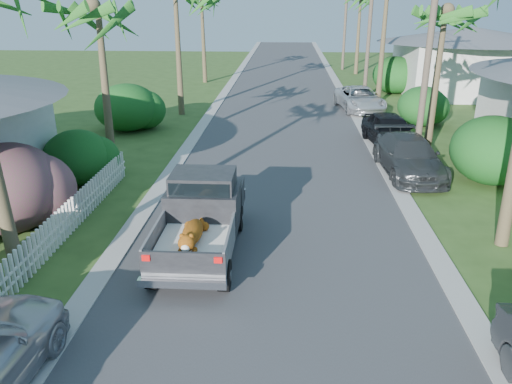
# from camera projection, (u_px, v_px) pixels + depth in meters

# --- Properties ---
(ground) EXTENTS (120.00, 120.00, 0.00)m
(ground) POSITION_uv_depth(u_px,v_px,m) (268.00, 384.00, 8.89)
(ground) COLOR #314D1D
(ground) RESTS_ON ground
(road) EXTENTS (8.00, 100.00, 0.02)m
(road) POSITION_uv_depth(u_px,v_px,m) (283.00, 105.00, 32.15)
(road) COLOR #38383A
(road) RESTS_ON ground
(curb_left) EXTENTS (0.60, 100.00, 0.06)m
(curb_left) POSITION_uv_depth(u_px,v_px,m) (217.00, 104.00, 32.38)
(curb_left) COLOR #A5A39E
(curb_left) RESTS_ON ground
(curb_right) EXTENTS (0.60, 100.00, 0.06)m
(curb_right) POSITION_uv_depth(u_px,v_px,m) (350.00, 106.00, 31.90)
(curb_right) COLOR #A5A39E
(curb_right) RESTS_ON ground
(pickup_truck) EXTENTS (1.98, 5.12, 2.06)m
(pickup_truck) POSITION_uv_depth(u_px,v_px,m) (202.00, 212.00, 13.53)
(pickup_truck) COLOR black
(pickup_truck) RESTS_ON ground
(parked_car_rm) EXTENTS (2.30, 5.06, 1.44)m
(parked_car_rm) POSITION_uv_depth(u_px,v_px,m) (409.00, 156.00, 19.31)
(parked_car_rm) COLOR #2D3133
(parked_car_rm) RESTS_ON ground
(parked_car_rf) EXTENTS (2.31, 4.59, 1.50)m
(parked_car_rf) POSITION_uv_depth(u_px,v_px,m) (390.00, 130.00, 23.00)
(parked_car_rf) COLOR black
(parked_car_rf) RESTS_ON ground
(parked_car_rd) EXTENTS (2.94, 5.27, 1.39)m
(parked_car_rd) POSITION_uv_depth(u_px,v_px,m) (359.00, 99.00, 30.51)
(parked_car_rd) COLOR silver
(parked_car_rd) RESTS_ON ground
(palm_l_b) EXTENTS (4.40, 4.40, 7.40)m
(palm_l_b) POSITION_uv_depth(u_px,v_px,m) (96.00, 7.00, 18.22)
(palm_l_b) COLOR brown
(palm_l_b) RESTS_ON ground
(palm_r_b) EXTENTS (4.40, 4.40, 7.20)m
(palm_r_b) POSITION_uv_depth(u_px,v_px,m) (445.00, 11.00, 20.32)
(palm_r_b) COLOR brown
(palm_r_b) RESTS_ON ground
(shrub_l_b) EXTENTS (3.00, 3.30, 2.60)m
(shrub_l_b) POSITION_uv_depth(u_px,v_px,m) (8.00, 188.00, 14.44)
(shrub_l_b) COLOR #A11765
(shrub_l_b) RESTS_ON ground
(shrub_l_c) EXTENTS (2.40, 2.64, 2.00)m
(shrub_l_c) POSITION_uv_depth(u_px,v_px,m) (77.00, 157.00, 18.25)
(shrub_l_c) COLOR #13431A
(shrub_l_c) RESTS_ON ground
(shrub_l_d) EXTENTS (3.20, 3.52, 2.40)m
(shrub_l_d) POSITION_uv_depth(u_px,v_px,m) (127.00, 107.00, 25.66)
(shrub_l_d) COLOR #13431A
(shrub_l_d) RESTS_ON ground
(shrub_r_b) EXTENTS (3.00, 3.30, 2.50)m
(shrub_r_b) POSITION_uv_depth(u_px,v_px,m) (493.00, 150.00, 18.23)
(shrub_r_b) COLOR #13431A
(shrub_r_b) RESTS_ON ground
(shrub_r_c) EXTENTS (2.60, 2.86, 2.10)m
(shrub_r_c) POSITION_uv_depth(u_px,v_px,m) (422.00, 106.00, 26.69)
(shrub_r_c) COLOR #13431A
(shrub_r_c) RESTS_ON ground
(shrub_r_d) EXTENTS (3.20, 3.52, 2.60)m
(shrub_r_d) POSITION_uv_depth(u_px,v_px,m) (395.00, 75.00, 35.88)
(shrub_r_d) COLOR #13431A
(shrub_r_d) RESTS_ON ground
(picket_fence) EXTENTS (0.10, 11.00, 1.00)m
(picket_fence) POSITION_uv_depth(u_px,v_px,m) (65.00, 222.00, 14.16)
(picket_fence) COLOR white
(picket_fence) RESTS_ON ground
(house_right_far) EXTENTS (9.00, 8.00, 4.60)m
(house_right_far) POSITION_uv_depth(u_px,v_px,m) (468.00, 64.00, 35.30)
(house_right_far) COLOR silver
(house_right_far) RESTS_ON ground
(utility_pole_b) EXTENTS (1.60, 0.26, 9.00)m
(utility_pole_b) POSITION_uv_depth(u_px,v_px,m) (429.00, 50.00, 19.00)
(utility_pole_b) COLOR brown
(utility_pole_b) RESTS_ON ground
(utility_pole_c) EXTENTS (1.60, 0.26, 9.00)m
(utility_pole_c) POSITION_uv_depth(u_px,v_px,m) (369.00, 28.00, 32.96)
(utility_pole_c) COLOR brown
(utility_pole_c) RESTS_ON ground
(utility_pole_d) EXTENTS (1.60, 0.26, 9.00)m
(utility_pole_d) POSITION_uv_depth(u_px,v_px,m) (345.00, 20.00, 46.92)
(utility_pole_d) COLOR brown
(utility_pole_d) RESTS_ON ground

